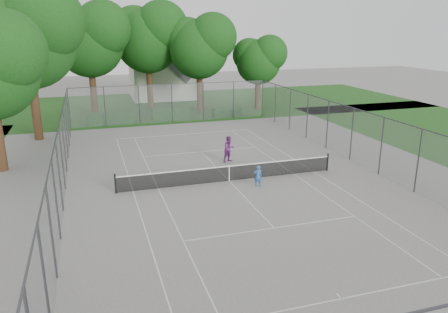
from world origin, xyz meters
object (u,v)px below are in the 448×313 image
object	(u,v)px
tennis_net	(229,173)
girl_player	(258,176)
woman_player	(229,149)
house	(164,65)

from	to	relation	value
tennis_net	girl_player	world-z (taller)	girl_player
tennis_net	girl_player	size ratio (longest dim) A/B	10.57
tennis_net	woman_player	world-z (taller)	woman_player
tennis_net	house	bearing A→B (deg)	86.62
woman_player	house	bearing A→B (deg)	67.37
tennis_net	woman_player	size ratio (longest dim) A/B	7.48
house	woman_player	distance (m)	27.70
woman_player	girl_player	bearing A→B (deg)	-110.12
woman_player	tennis_net	bearing A→B (deg)	-129.36
tennis_net	girl_player	xyz separation A→B (m)	(1.27, -1.26, 0.10)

